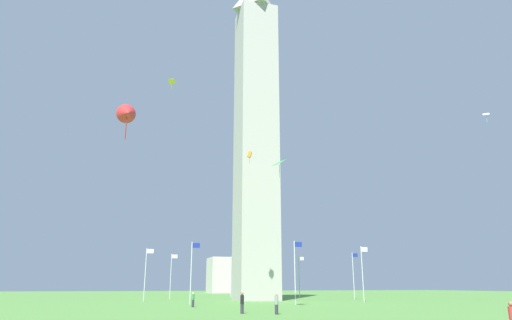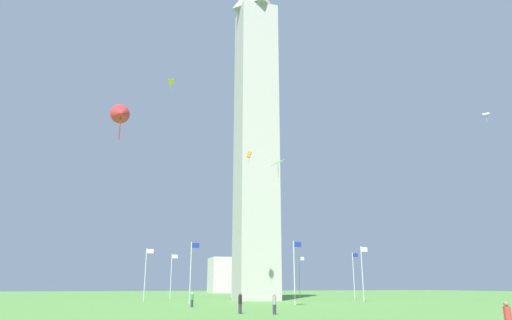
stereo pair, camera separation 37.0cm
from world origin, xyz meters
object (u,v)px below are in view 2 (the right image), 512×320
object	(u,v)px
obelisk_monument	(256,124)
flagpole_nw	(363,271)
flagpole_sw	(191,270)
person_red_shirt	(508,319)
flagpole_ne	(300,275)
person_green_shirt	(192,300)
flagpole_e	(232,275)
kite_red_delta	(121,114)
kite_orange_box	(249,154)
kite_green_diamond	(278,163)
kite_yellow_diamond	(171,82)
kite_white_diamond	(486,114)
flagpole_w	(295,269)
person_gray_shirt	(274,304)
flagpole_n	(354,273)
person_black_shirt	(240,303)
flagpole_s	(146,272)
flagpole_se	(171,274)
distant_building	(239,275)

from	to	relation	value
obelisk_monument	flagpole_nw	xyz separation A→B (m)	(12.52, -12.46, -25.67)
flagpole_sw	person_red_shirt	bearing A→B (deg)	-77.80
flagpole_ne	person_green_shirt	world-z (taller)	flagpole_ne
flagpole_e	kite_red_delta	bearing A→B (deg)	-106.91
flagpole_ne	kite_orange_box	bearing A→B (deg)	-123.27
flagpole_ne	kite_orange_box	world-z (taller)	kite_orange_box
kite_green_diamond	flagpole_nw	bearing A→B (deg)	40.69
flagpole_ne	person_green_shirt	xyz separation A→B (m)	(-25.76, -32.58, -3.55)
flagpole_nw	person_green_shirt	distance (m)	27.11
flagpole_e	kite_yellow_diamond	world-z (taller)	kite_yellow_diamond
kite_orange_box	kite_white_diamond	bearing A→B (deg)	-21.24
flagpole_e	kite_red_delta	distance (m)	74.62
flagpole_ne	kite_orange_box	distance (m)	35.85
flagpole_nw	kite_orange_box	xyz separation A→B (m)	(-17.69, -2.05, 15.65)
person_green_shirt	kite_orange_box	xyz separation A→B (m)	(8.07, 5.61, 19.20)
flagpole_e	person_green_shirt	bearing A→B (deg)	-109.43
flagpole_w	person_gray_shirt	bearing A→B (deg)	-116.01
person_green_shirt	kite_orange_box	bearing A→B (deg)	-46.91
flagpole_n	kite_white_diamond	distance (m)	34.16
person_red_shirt	person_gray_shirt	bearing A→B (deg)	1.24
person_black_shirt	person_gray_shirt	world-z (taller)	person_black_shirt
person_green_shirt	kite_white_diamond	distance (m)	45.69
flagpole_s	person_gray_shirt	xyz separation A→B (m)	(9.12, -35.03, -3.47)
flagpole_w	kite_red_delta	distance (m)	42.33
flagpole_ne	flagpole_se	world-z (taller)	same
flagpole_sw	kite_red_delta	xyz separation A→B (m)	(-9.19, -41.14, 5.34)
kite_orange_box	kite_green_diamond	xyz separation A→B (m)	(-0.34, -13.46, -4.74)
kite_white_diamond	kite_orange_box	bearing A→B (deg)	158.76
flagpole_s	person_red_shirt	distance (m)	56.64
flagpole_s	kite_red_delta	world-z (taller)	kite_red_delta
flagpole_e	person_red_shirt	size ratio (longest dim) A/B	4.80
flagpole_e	person_gray_shirt	distance (m)	53.44
flagpole_se	flagpole_w	xyz separation A→B (m)	(12.46, -30.07, 0.00)
flagpole_n	flagpole_nw	xyz separation A→B (m)	(-5.16, -12.46, 0.00)
flagpole_w	flagpole_s	bearing A→B (deg)	135.00
flagpole_n	distant_building	world-z (taller)	distant_building
flagpole_s	kite_orange_box	size ratio (longest dim) A/B	4.50
person_red_shirt	flagpole_ne	bearing A→B (deg)	-26.73
flagpole_e	kite_yellow_diamond	xyz separation A→B (m)	(-16.52, -32.74, 24.93)
flagpole_s	person_green_shirt	bearing A→B (deg)	-77.91
flagpole_sw	flagpole_w	xyz separation A→B (m)	(12.46, -5.16, 0.00)
flagpole_sw	kite_green_diamond	world-z (taller)	kite_green_diamond
person_gray_shirt	distant_building	xyz separation A→B (m)	(23.35, 107.28, 4.55)
flagpole_w	obelisk_monument	bearing A→B (deg)	90.20
flagpole_se	person_green_shirt	distance (m)	32.78
obelisk_monument	flagpole_nw	size ratio (longest dim) A/B	7.59
flagpole_e	flagpole_w	distance (m)	35.23
person_red_shirt	kite_white_diamond	xyz separation A→B (m)	(28.36, 28.42, 24.05)
flagpole_n	person_green_shirt	xyz separation A→B (m)	(-30.92, -20.12, -3.55)
flagpole_sw	kite_yellow_diamond	xyz separation A→B (m)	(-4.07, -2.67, 24.93)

